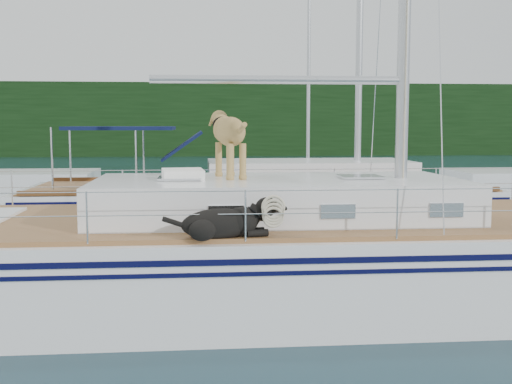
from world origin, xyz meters
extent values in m
plane|color=black|center=(0.00, 0.00, 0.00)|extent=(120.00, 120.00, 0.00)
cube|color=black|center=(0.00, 45.00, 3.00)|extent=(90.00, 3.00, 6.00)
cube|color=#595147|center=(0.00, 46.20, 0.60)|extent=(92.00, 1.00, 1.20)
cube|color=white|center=(0.00, 0.00, 0.50)|extent=(12.00, 3.80, 1.40)
cube|color=#925E3A|center=(0.00, 0.00, 1.23)|extent=(11.52, 3.50, 0.06)
cube|color=white|center=(0.80, 0.00, 1.54)|extent=(5.20, 2.50, 0.55)
cylinder|color=silver|center=(0.80, 0.00, 3.21)|extent=(3.60, 0.12, 0.12)
cylinder|color=silver|center=(0.00, -1.75, 1.82)|extent=(10.56, 0.01, 0.01)
cylinder|color=silver|center=(0.00, 1.75, 1.82)|extent=(10.56, 0.01, 0.01)
cube|color=blue|center=(0.10, 1.24, 1.28)|extent=(0.64, 0.49, 0.05)
cube|color=white|center=(-0.55, -0.02, 1.88)|extent=(0.62, 0.53, 0.14)
torus|color=beige|center=(0.53, -1.69, 1.62)|extent=(0.36, 0.11, 0.36)
cube|color=white|center=(1.11, 6.14, 0.45)|extent=(11.00, 3.50, 1.30)
cube|color=#925E3A|center=(1.11, 6.14, 1.10)|extent=(10.56, 3.29, 0.06)
cube|color=white|center=(2.31, 6.14, 1.45)|extent=(4.80, 2.30, 0.55)
cube|color=#0F153F|center=(-2.09, 6.14, 2.50)|extent=(2.40, 2.30, 0.08)
cube|color=white|center=(4.00, 16.00, 0.40)|extent=(7.20, 3.00, 1.10)
cylinder|color=silver|center=(4.00, 16.00, 6.00)|extent=(0.14, 0.14, 11.00)
camera|label=1|loc=(-0.34, -9.08, 2.58)|focal=45.00mm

